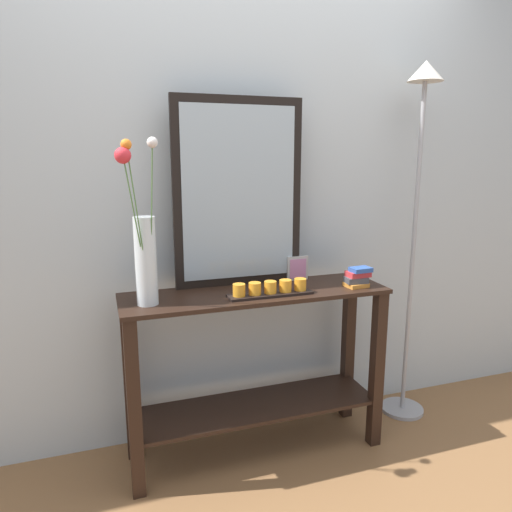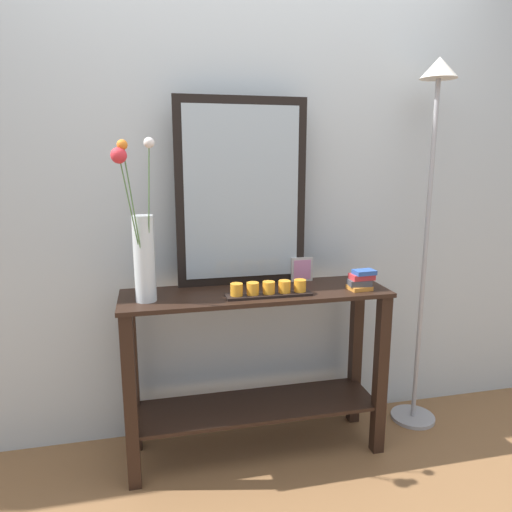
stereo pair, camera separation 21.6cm
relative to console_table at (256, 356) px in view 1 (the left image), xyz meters
name	(u,v)px [view 1 (the left image)]	position (x,y,z in m)	size (l,w,h in m)	color
ground_plane	(256,451)	(0.00, 0.00, -0.51)	(7.00, 6.00, 0.02)	brown
wall_back	(237,176)	(0.00, 0.30, 0.85)	(6.40, 0.08, 2.70)	#B2BCC1
console_table	(256,356)	(0.00, 0.00, 0.00)	(1.25, 0.36, 0.83)	black
mirror_leaning	(239,193)	(-0.04, 0.15, 0.77)	(0.63, 0.03, 0.89)	black
tall_vase_left	(144,250)	(-0.51, -0.05, 0.56)	(0.17, 0.18, 0.69)	silver
candle_tray	(270,289)	(0.04, -0.08, 0.35)	(0.39, 0.09, 0.07)	black
picture_frame_small	(298,268)	(0.27, 0.13, 0.39)	(0.11, 0.01, 0.12)	#B7B2AD
book_stack	(358,277)	(0.49, -0.08, 0.37)	(0.13, 0.09, 0.10)	orange
floor_lamp	(418,187)	(0.93, 0.08, 0.79)	(0.24, 0.24, 1.92)	#9E9EA3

